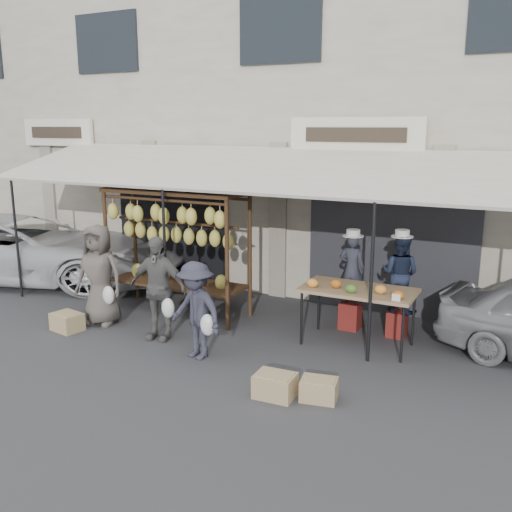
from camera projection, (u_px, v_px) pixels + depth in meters
The scene contains 16 objects.
ground_plane at pixel (178, 358), 8.30m from camera, with size 90.00×90.00×0.00m, color #2D2D30.
shophouse at pixel (334, 110), 13.13m from camera, with size 24.00×6.15×7.30m.
awning at pixel (250, 170), 9.70m from camera, with size 10.00×2.35×2.92m.
banana_rack at pixel (174, 228), 9.95m from camera, with size 2.60×0.90×2.24m.
produce_table at pixel (358, 291), 8.58m from camera, with size 1.70×0.90×1.04m.
vendor_left at pixel (352, 269), 9.29m from camera, with size 0.42×0.28×1.15m, color #2C2D39.
vendor_right at pixel (400, 274), 8.93m from camera, with size 0.61×0.47×1.25m, color #1A2339.
customer_left at pixel (99, 275), 9.56m from camera, with size 0.84×0.55×1.72m, color #514B44.
customer_mid at pixel (158, 288), 8.91m from camera, with size 0.97×0.40×1.65m, color #5C5A58.
customer_right at pixel (196, 310), 8.18m from camera, with size 0.93×0.53×1.43m, color #2E2E3B.
stool_left at pixel (350, 315), 9.47m from camera, with size 0.32×0.32×0.45m, color maroon.
stool_right at pixel (397, 324), 9.12m from camera, with size 0.30×0.30×0.42m, color maroon.
crate_near_a at pixel (275, 386), 7.09m from camera, with size 0.49×0.37×0.30m, color tan.
crate_near_b at pixel (319, 390), 7.02m from camera, with size 0.44×0.33×0.26m, color tan.
crate_far at pixel (67, 322), 9.40m from camera, with size 0.48×0.37×0.29m, color tan.
van at pixel (11, 232), 12.29m from camera, with size 2.34×5.07×2.11m, color silver.
Camera 1 is at (4.52, -6.40, 3.32)m, focal length 40.00 mm.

